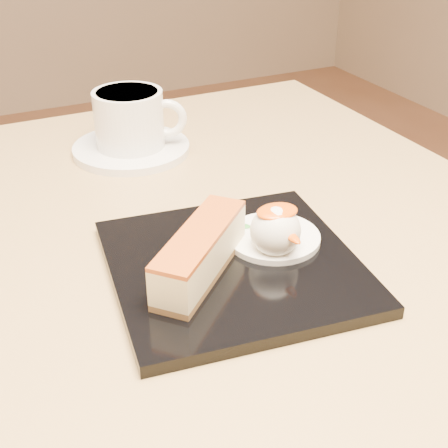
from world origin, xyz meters
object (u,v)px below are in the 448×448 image
dessert_plate (233,266)px  coffee_cup (131,118)px  table (166,363)px  cheesecake (200,253)px  saucer (131,149)px  ice_cream_scoop (275,231)px

dessert_plate → coffee_cup: (0.00, 0.30, 0.04)m
table → cheesecake: bearing=-82.3°
table → cheesecake: (0.01, -0.08, 0.19)m
cheesecake → saucer: 0.31m
table → ice_cream_scoop: bearing=-42.5°
table → ice_cream_scoop: (0.09, -0.08, 0.19)m
dessert_plate → saucer: bearing=89.6°
dessert_plate → cheesecake: (-0.03, -0.01, 0.03)m
table → coffee_cup: size_ratio=7.08×
ice_cream_scoop → cheesecake: bearing=-180.0°
saucer → ice_cream_scoop: bearing=-83.0°
table → cheesecake: 0.20m
coffee_cup → dessert_plate: bearing=-66.1°
dessert_plate → cheesecake: bearing=-171.9°
saucer → coffee_cup: coffee_cup is taller
dessert_plate → coffee_cup: size_ratio=1.95×
ice_cream_scoop → saucer: bearing=97.0°
ice_cream_scoop → coffee_cup: bearing=96.7°
dessert_plate → cheesecake: 0.04m
dessert_plate → table: bearing=121.9°
saucer → coffee_cup: (0.00, -0.00, 0.04)m
ice_cream_scoop → coffee_cup: size_ratio=0.41×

